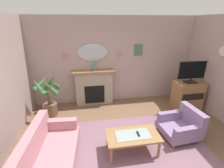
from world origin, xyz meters
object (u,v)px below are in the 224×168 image
wall_sconce_right (119,54)px  coffee_table (133,137)px  wall_mirror (92,53)px  framed_picture (138,50)px  fireplace (94,88)px  mantel_vase_left (95,65)px  floral_couch (46,152)px  wall_sconce_left (65,55)px  tv_cabinet (187,96)px  wall_clock (224,51)px  potted_plant_tall_palm (48,97)px  tv_remote (138,134)px  tv_flatscreen (192,71)px

wall_sconce_right → coffee_table: bearing=-94.9°
wall_mirror → coffee_table: size_ratio=0.87×
coffee_table → framed_picture: bearing=71.1°
fireplace → wall_mirror: wall_mirror is taller
coffee_table → mantel_vase_left: bearing=104.2°
floral_couch → wall_sconce_right: bearing=52.9°
wall_sconce_left → tv_cabinet: wall_sconce_left is taller
wall_sconce_left → wall_sconce_right: 1.70m
wall_clock → potted_plant_tall_palm: size_ratio=0.25×
framed_picture → coffee_table: (-0.86, -2.51, -1.37)m
fireplace → potted_plant_tall_palm: size_ratio=1.08×
tv_remote → potted_plant_tall_palm: size_ratio=0.13×
wall_clock → tv_remote: size_ratio=1.94×
framed_picture → potted_plant_tall_palm: bearing=-166.5°
framed_picture → wall_mirror: bearing=-179.6°
wall_sconce_left → framed_picture: 2.35m
wall_sconce_right → framed_picture: (0.65, 0.06, 0.09)m
wall_mirror → tv_flatscreen: (2.85, -1.00, -0.46)m
framed_picture → wall_sconce_right: bearing=-174.7°
wall_sconce_left → framed_picture: framed_picture is taller
wall_sconce_left → mantel_vase_left: bearing=-7.6°
coffee_table → wall_clock: bearing=21.8°
coffee_table → tv_remote: (0.11, -0.01, 0.07)m
wall_clock → tv_cabinet: size_ratio=0.34×
tv_cabinet → wall_clock: bearing=-40.1°
tv_flatscreen → fireplace: bearing=163.2°
tv_cabinet → floral_couch: bearing=-157.8°
mantel_vase_left → fireplace: bearing=150.5°
floral_couch → wall_clock: bearing=14.8°
wall_sconce_right → coffee_table: wall_sconce_right is taller
floral_couch → fireplace: bearing=66.5°
floral_couch → tv_cabinet: (3.91, 1.60, 0.13)m
wall_sconce_left → wall_clock: 4.43m
framed_picture → mantel_vase_left: bearing=-172.9°
tv_remote → potted_plant_tall_palm: potted_plant_tall_palm is taller
tv_flatscreen → potted_plant_tall_palm: 4.26m
mantel_vase_left → framed_picture: size_ratio=1.00×
wall_sconce_left → floral_couch: 2.87m
wall_mirror → tv_cabinet: size_ratio=1.07×
framed_picture → tv_flatscreen: size_ratio=0.43×
framed_picture → coffee_table: size_ratio=0.33×
wall_sconce_right → mantel_vase_left: bearing=-171.5°
wall_sconce_left → floral_couch: size_ratio=0.08×
wall_sconce_left → coffee_table: bearing=-58.7°
fireplace → tv_cabinet: fireplace is taller
wall_mirror → wall_sconce_right: wall_mirror is taller
fireplace → wall_clock: 3.83m
fireplace → floral_couch: 2.67m
wall_sconce_right → potted_plant_tall_palm: (-2.20, -0.62, -1.06)m
fireplace → wall_sconce_right: size_ratio=9.71×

